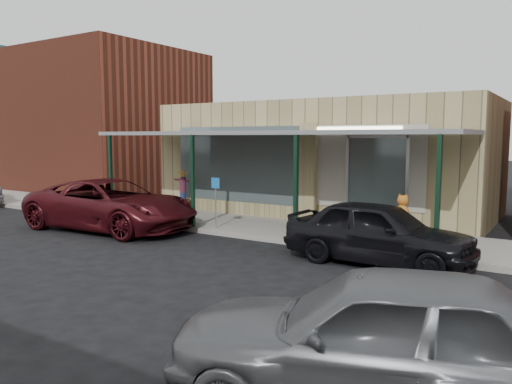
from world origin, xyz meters
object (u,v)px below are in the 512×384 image
Objects in this scene: barrel_pumpkin at (375,226)px; handicap_sign at (216,196)px; parked_sedan at (379,232)px; car_maroon at (111,205)px; barrel_scarecrow at (183,197)px.

handicap_sign is at bearing -162.40° from barrel_pumpkin.
car_maroon is (-8.57, -0.41, 0.05)m from parked_sedan.
barrel_scarecrow is 0.27× the size of car_maroon.
car_maroon is at bearing 94.58° from parked_sedan.
barrel_scarecrow is 3.62m from car_maroon.
parked_sedan is (5.51, -1.03, -0.40)m from handicap_sign.
barrel_scarecrow is 0.36× the size of parked_sedan.
barrel_scarecrow is 1.02× the size of handicap_sign.
barrel_scarecrow reaches higher than handicap_sign.
barrel_scarecrow is at bearing 174.61° from barrel_pumpkin.
car_maroon is at bearing -74.51° from barrel_scarecrow.
handicap_sign reaches higher than barrel_pumpkin.
handicap_sign is (-4.56, -1.45, 0.72)m from barrel_pumpkin.
handicap_sign is 3.40m from car_maroon.
parked_sedan is at bearing -69.04° from barrel_pumpkin.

